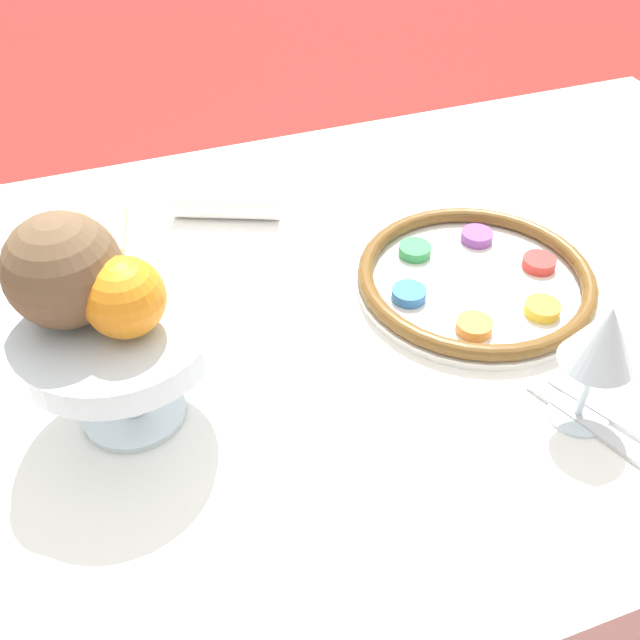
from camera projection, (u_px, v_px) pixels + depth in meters
name	position (u px, v px, depth m)	size (l,w,h in m)	color
ground_plane	(363.00, 593.00, 1.43)	(8.00, 8.00, 0.00)	maroon
dining_table	(372.00, 476.00, 1.19)	(1.44, 0.91, 0.73)	white
seder_plate	(475.00, 279.00, 0.95)	(0.30, 0.30, 0.03)	silver
wine_glass	(603.00, 339.00, 0.72)	(0.08, 0.08, 0.15)	silver
fruit_stand	(118.00, 342.00, 0.73)	(0.20, 0.20, 0.13)	silver
orange_fruit	(124.00, 297.00, 0.68)	(0.08, 0.08, 0.08)	orange
coconut	(63.00, 270.00, 0.68)	(0.11, 0.11, 0.11)	brown
bread_plate	(88.00, 237.00, 1.03)	(0.16, 0.16, 0.02)	silver
napkin_roll	(227.00, 203.00, 1.07)	(0.16, 0.10, 0.04)	white
fork_left	(619.00, 419.00, 0.79)	(0.08, 0.16, 0.01)	silver
fork_right	(595.00, 427.00, 0.78)	(0.07, 0.16, 0.01)	silver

